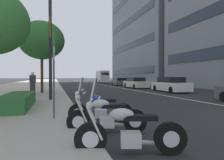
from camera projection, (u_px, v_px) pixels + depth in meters
name	position (u px, v px, depth m)	size (l,w,h in m)	color
sidewalk_right_plaza	(27.00, 86.00, 30.83)	(160.00, 10.16, 0.15)	#A39E93
lane_centre_stripe	(97.00, 84.00, 39.20)	(110.00, 0.16, 0.01)	silver
motorcycle_under_tarp	(128.00, 132.00, 3.69)	(0.81, 2.10, 1.47)	black
motorcycle_mid_row	(105.00, 117.00, 5.11)	(0.76, 2.08, 1.47)	black
motorcycle_nearest_camera	(100.00, 110.00, 6.33)	(0.72, 2.08, 1.09)	black
car_approaching_light	(170.00, 85.00, 18.95)	(4.65, 1.96, 1.46)	silver
car_following_behind	(136.00, 83.00, 25.43)	(4.69, 1.86, 1.40)	beige
car_mid_block_traffic	(120.00, 82.00, 32.88)	(4.37, 1.93, 1.29)	#4C515B
delivery_van_ahead	(102.00, 77.00, 45.88)	(5.53, 2.26, 2.87)	silver
parking_sign_by_curb	(54.00, 64.00, 6.20)	(0.32, 0.06, 2.78)	#47494C
street_lamp_with_banners	(57.00, 18.00, 11.31)	(1.26, 2.51, 8.00)	#232326
clipped_hedge_bed	(18.00, 101.00, 8.49)	(4.02, 1.10, 0.58)	#28602D
street_tree_far_plaza	(42.00, 40.00, 16.06)	(3.71, 3.71, 5.94)	#473323
pedestrian_on_plaza	(33.00, 83.00, 14.55)	(0.34, 0.45, 1.70)	#2D2D33
office_tower_near_left	(167.00, 14.00, 51.03)	(28.64, 21.41, 36.06)	slate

